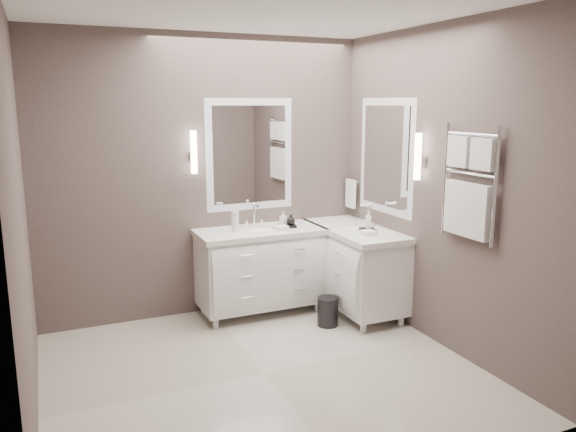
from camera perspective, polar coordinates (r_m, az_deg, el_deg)
name	(u,v)px	position (r m, az deg, el deg)	size (l,w,h in m)	color
floor	(264,374)	(4.51, -2.48, -15.72)	(3.20, 3.00, 0.01)	beige
ceiling	(260,5)	(4.07, -2.83, 20.63)	(3.20, 3.00, 0.01)	white
wall_back	(206,177)	(5.49, -8.36, 3.94)	(3.20, 0.01, 2.70)	#4E413E
wall_front	(375,250)	(2.76, 8.79, -3.44)	(3.20, 0.01, 2.70)	#4E413E
wall_left	(18,220)	(3.81, -25.73, -0.33)	(0.01, 3.00, 2.70)	#4E413E
wall_right	(440,188)	(4.88, 15.21, 2.74)	(0.01, 3.00, 2.70)	#4E413E
vanity_back	(260,265)	(5.55, -2.82, -5.02)	(1.24, 0.59, 0.97)	white
vanity_right	(354,264)	(5.63, 6.75, -4.83)	(0.59, 1.24, 0.97)	white
mirror_back	(250,155)	(5.59, -3.90, 6.22)	(0.90, 0.02, 1.10)	white
mirror_right	(386,156)	(5.49, 9.92, 5.99)	(0.02, 0.90, 1.10)	white
sconce_back	(194,153)	(5.36, -9.55, 6.33)	(0.06, 0.06, 0.40)	white
sconce_right	(418,157)	(4.98, 13.04, 5.82)	(0.06, 0.06, 0.40)	white
towel_bar_corner	(351,193)	(5.99, 6.39, 2.34)	(0.03, 0.22, 0.30)	white
towel_ladder	(468,190)	(4.54, 17.86, 2.51)	(0.06, 0.58, 0.90)	white
waste_bin	(328,311)	(5.34, 4.06, -9.65)	(0.20, 0.20, 0.27)	black
amenity_tray_back	(287,226)	(5.54, -0.11, -1.00)	(0.17, 0.13, 0.03)	black
amenity_tray_right	(368,230)	(5.40, 8.13, -1.44)	(0.13, 0.18, 0.03)	black
water_bottle	(235,221)	(5.36, -5.39, -0.52)	(0.07, 0.07, 0.20)	silver
soap_bottle_a	(283,218)	(5.53, -0.48, -0.21)	(0.06, 0.06, 0.13)	white
soap_bottle_b	(291,220)	(5.51, 0.30, -0.37)	(0.08, 0.08, 0.11)	black
soap_bottle_c	(368,220)	(5.38, 8.16, -0.40)	(0.07, 0.07, 0.17)	white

